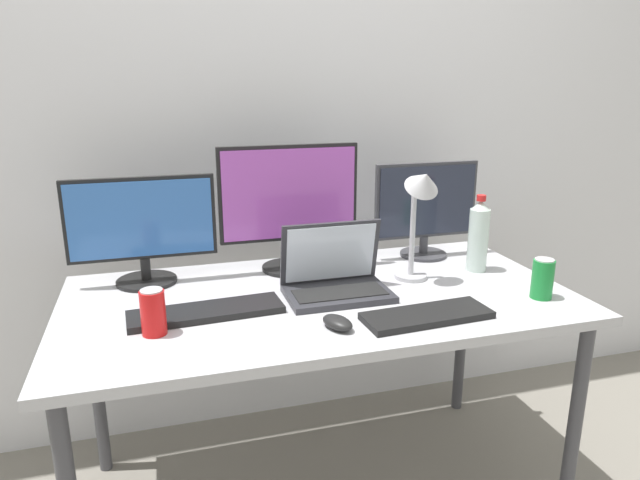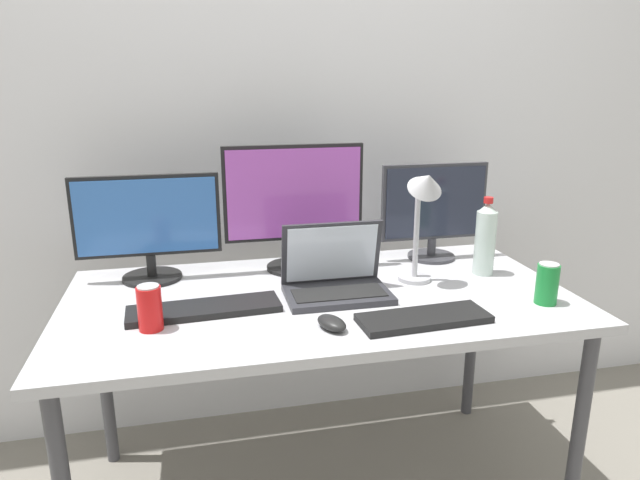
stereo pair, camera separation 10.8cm
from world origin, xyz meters
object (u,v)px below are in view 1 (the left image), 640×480
Objects in this scene: laptop_silver at (335,278)px; desk_lamp at (420,203)px; monitor_right at (426,207)px; keyboard_aux at (427,316)px; monitor_center at (289,203)px; mouse_by_keyboard at (338,323)px; soda_can_by_laptop at (153,312)px; monitor_left at (142,228)px; soda_can_near_keyboard at (543,279)px; work_desk at (320,313)px; water_bottle at (478,236)px; keyboard_main at (206,312)px.

desk_lamp is at bearing 4.33° from laptop_silver.
monitor_right is 1.09× the size of keyboard_aux.
monitor_center is 4.66× the size of mouse_by_keyboard.
monitor_center is 0.65m from soda_can_by_laptop.
desk_lamp reaches higher than laptop_silver.
monitor_center is 0.56m from mouse_by_keyboard.
monitor_left reaches higher than laptop_silver.
soda_can_by_laptop is at bearing -168.84° from desk_lamp.
mouse_by_keyboard is 0.68m from soda_can_near_keyboard.
monitor_center is 1.51× the size of laptop_silver.
monitor_right is 1.25× the size of laptop_silver.
laptop_silver is 3.09× the size of mouse_by_keyboard.
keyboard_aux is at bearing -53.61° from laptop_silver.
monitor_left is (-0.52, 0.27, 0.25)m from work_desk.
monitor_right is at bearing 59.25° from desk_lamp.
desk_lamp is (-0.31, 0.23, 0.21)m from soda_can_near_keyboard.
keyboard_aux is 2.94× the size of soda_can_near_keyboard.
soda_can_near_keyboard is at bearing -72.20° from monitor_right.
monitor_right is 1.09m from soda_can_by_laptop.
work_desk is at bearing -150.62° from monitor_right.
monitor_left reaches higher than soda_can_near_keyboard.
monitor_right is 0.54m from laptop_silver.
monitor_right is (0.49, 0.28, 0.25)m from work_desk.
monitor_center reaches higher than keyboard_aux.
soda_can_near_keyboard is (0.05, -0.29, -0.06)m from water_bottle.
work_desk is 0.64m from monitor_left.
monitor_right is at bearing 1.22° from monitor_center.
soda_can_near_keyboard is (0.60, -0.21, 0.01)m from laptop_silver.
mouse_by_keyboard is at bearing -134.37° from monitor_right.
water_bottle is at bearing 7.87° from laptop_silver.
keyboard_main is (-0.36, -0.06, 0.07)m from work_desk.
work_desk is 0.37m from keyboard_main.
work_desk is 4.25× the size of keyboard_aux.
work_desk is 12.50× the size of soda_can_by_laptop.
monitor_left is at bearing 154.83° from laptop_silver.
mouse_by_keyboard is (0.33, -0.19, 0.01)m from keyboard_main.
work_desk is 3.33× the size of monitor_left.
soda_can_near_keyboard is 0.31× the size of desk_lamp.
keyboard_main is 0.97m from water_bottle.
desk_lamp is at bearing 14.13° from mouse_by_keyboard.
mouse_by_keyboard is at bearing -152.41° from water_bottle.
monitor_right is 0.31m from desk_lamp.
soda_can_by_laptop is at bearing -165.34° from laptop_silver.
desk_lamp is at bearing 143.08° from soda_can_near_keyboard.
mouse_by_keyboard reaches higher than keyboard_aux.
monitor_right reaches higher than work_desk.
monitor_right is (1.02, 0.01, -0.00)m from monitor_left.
mouse_by_keyboard is at bearing -89.05° from monitor_center.
soda_can_near_keyboard is at bearing -22.26° from monitor_left.
monitor_center is 1.31× the size of keyboard_aux.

